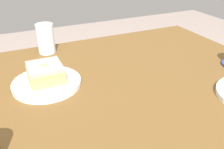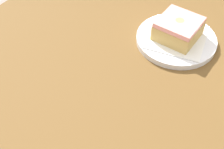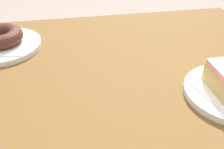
# 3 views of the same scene
# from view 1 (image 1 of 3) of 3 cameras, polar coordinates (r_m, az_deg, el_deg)

# --- Properties ---
(table) EXTENTS (1.01, 0.84, 0.73)m
(table) POSITION_cam_1_polar(r_m,az_deg,el_deg) (0.81, 4.50, -6.38)
(table) COLOR brown
(table) RESTS_ON ground_plane
(plate_glazed_square) EXTENTS (0.21, 0.21, 0.02)m
(plate_glazed_square) POSITION_cam_1_polar(r_m,az_deg,el_deg) (0.77, -15.09, -1.98)
(plate_glazed_square) COLOR white
(plate_glazed_square) RESTS_ON table
(napkin_glazed_square) EXTENTS (0.18, 0.18, 0.00)m
(napkin_glazed_square) POSITION_cam_1_polar(r_m,az_deg,el_deg) (0.76, -15.18, -1.40)
(napkin_glazed_square) COLOR white
(napkin_glazed_square) RESTS_ON plate_glazed_square
(donut_glazed_square) EXTENTS (0.10, 0.10, 0.05)m
(donut_glazed_square) POSITION_cam_1_polar(r_m,az_deg,el_deg) (0.75, -15.44, 0.41)
(donut_glazed_square) COLOR tan
(donut_glazed_square) RESTS_ON napkin_glazed_square
(water_glass) EXTENTS (0.07, 0.07, 0.12)m
(water_glass) POSITION_cam_1_polar(r_m,az_deg,el_deg) (0.99, -15.37, 8.17)
(water_glass) COLOR silver
(water_glass) RESTS_ON table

